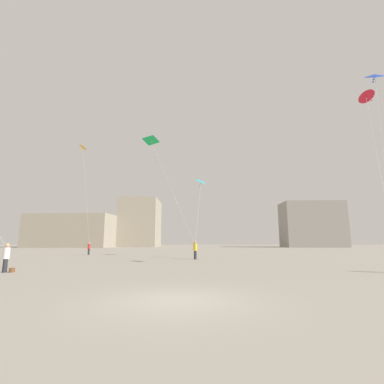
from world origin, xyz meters
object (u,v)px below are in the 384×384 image
Objects in this scene: building_left_hall at (76,231)px; person_in_yellow at (195,249)px; kite_amber_diamond at (83,148)px; kite_emerald_delta at (151,142)px; building_centre_hall at (140,223)px; kite_cobalt_diamond at (375,76)px; person_in_red at (89,248)px; kite_cyan_delta at (201,182)px; person_in_white at (6,256)px; kite_crimson_diamond at (366,97)px; handbag_beside_flyer at (12,270)px; building_right_hall at (312,225)px.

person_in_yellow is at bearing -57.14° from building_left_hall.
person_in_yellow is at bearing -21.73° from kite_amber_diamond.
kite_amber_diamond is (-8.91, 1.82, -0.07)m from kite_emerald_delta.
building_centre_hall is (-14.12, 62.52, -5.51)m from kite_emerald_delta.
kite_emerald_delta is 1.07× the size of kite_cobalt_diamond.
kite_cyan_delta is at bearing -106.23° from person_in_red.
kite_crimson_diamond is (25.66, 7.58, 13.48)m from person_in_white.
kite_amber_diamond is 22.13m from handbag_beside_flyer.
kite_crimson_diamond reaches higher than handbag_beside_flyer.
building_right_hall reaches higher than handbag_beside_flyer.
kite_cyan_delta is 0.61× the size of kite_amber_diamond.
kite_cobalt_diamond reaches higher than person_in_white.
kite_cyan_delta is (-11.55, 14.49, -4.06)m from kite_cobalt_diamond.
handbag_beside_flyer is (3.82, -20.63, -0.75)m from person_in_red.
building_right_hall is at bearing 53.91° from kite_emerald_delta.
kite_cyan_delta is at bearing 149.81° from kite_crimson_diamond.
building_right_hall reaches higher than person_in_yellow.
person_in_red is at bearing 143.72° from kite_cobalt_diamond.
building_centre_hall is at bearing 102.73° from kite_emerald_delta.
kite_cobalt_diamond is at bearing 88.11° from person_in_yellow.
person_in_red is 4.99× the size of handbag_beside_flyer.
kite_cyan_delta reaches higher than person_in_yellow.
building_centre_hall is at bearing 171.76° from building_right_hall.
kite_cyan_delta reaches higher than handbag_beside_flyer.
person_in_white is 0.13× the size of kite_emerald_delta.
kite_amber_diamond is (-14.12, 5.63, 12.29)m from person_in_yellow.
handbag_beside_flyer is (-44.71, -70.23, -6.64)m from building_right_hall.
handbag_beside_flyer is at bearing -168.05° from person_in_red.
kite_amber_diamond reaches higher than person_in_yellow.
kite_cobalt_diamond reaches higher than building_left_hall.
kite_amber_diamond is at bearing 177.00° from person_in_red.
kite_crimson_diamond is 0.83× the size of building_centre_hall.
handbag_beside_flyer is (-10.05, -11.72, -0.85)m from person_in_yellow.
building_centre_hall is at bearing 112.38° from kite_cobalt_diamond.
kite_emerald_delta is at bearing 158.55° from kite_crimson_diamond.
kite_amber_diamond is 38.84× the size of handbag_beside_flyer.
building_centre_hall is (18.00, 8.52, 3.03)m from building_left_hall.
kite_emerald_delta is at bearing -11.54° from kite_amber_diamond.
building_centre_hall reaches higher than handbag_beside_flyer.
building_right_hall is at bearing 0.56° from building_left_hall.
kite_cyan_delta is at bearing 128.57° from kite_cobalt_diamond.
person_in_yellow reaches higher than person_in_red.
kite_crimson_diamond is 0.78× the size of building_right_hall.
person_in_red is 69.64m from building_right_hall.
kite_amber_diamond reaches higher than person_in_white.
handbag_beside_flyer is at bearing -68.57° from building_left_hall.
kite_cobalt_diamond is 0.95× the size of kite_amber_diamond.
person_in_white is at bearing -169.03° from person_in_red.
kite_cobalt_diamond reaches higher than handbag_beside_flyer.
building_left_hall is at bearing 113.99° from kite_amber_diamond.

